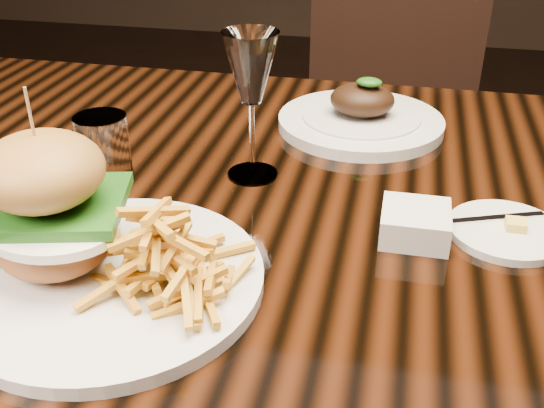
% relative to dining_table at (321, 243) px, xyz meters
% --- Properties ---
extents(dining_table, '(1.60, 0.90, 0.75)m').
position_rel_dining_table_xyz_m(dining_table, '(0.00, 0.00, 0.00)').
color(dining_table, black).
rests_on(dining_table, ground).
extents(burger_plate, '(0.32, 0.32, 0.21)m').
position_rel_dining_table_xyz_m(burger_plate, '(-0.19, -0.24, 0.13)').
color(burger_plate, silver).
rests_on(burger_plate, dining_table).
extents(side_saucer, '(0.13, 0.13, 0.02)m').
position_rel_dining_table_xyz_m(side_saucer, '(0.22, -0.05, 0.08)').
color(side_saucer, silver).
rests_on(side_saucer, dining_table).
extents(ramekin, '(0.10, 0.10, 0.04)m').
position_rel_dining_table_xyz_m(ramekin, '(0.12, -0.08, 0.09)').
color(ramekin, silver).
rests_on(ramekin, dining_table).
extents(wine_glass, '(0.07, 0.07, 0.20)m').
position_rel_dining_table_xyz_m(wine_glass, '(-0.10, 0.03, 0.22)').
color(wine_glass, white).
rests_on(wine_glass, dining_table).
extents(water_tumbler, '(0.07, 0.07, 0.09)m').
position_rel_dining_table_xyz_m(water_tumbler, '(-0.29, -0.03, 0.12)').
color(water_tumbler, white).
rests_on(water_tumbler, dining_table).
extents(far_dish, '(0.26, 0.26, 0.09)m').
position_rel_dining_table_xyz_m(far_dish, '(0.03, 0.23, 0.09)').
color(far_dish, silver).
rests_on(far_dish, dining_table).
extents(chair_far, '(0.48, 0.49, 0.95)m').
position_rel_dining_table_xyz_m(chair_far, '(0.06, 0.89, -0.13)').
color(chair_far, black).
rests_on(chair_far, ground).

